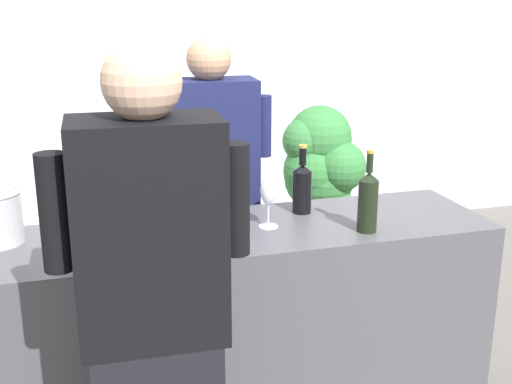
{
  "coord_description": "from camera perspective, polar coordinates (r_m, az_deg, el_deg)",
  "views": [
    {
      "loc": [
        -0.59,
        -2.37,
        1.88
      ],
      "look_at": [
        0.11,
        0.0,
        1.14
      ],
      "focal_mm": 45.81,
      "sensor_mm": 36.0,
      "label": 1
    }
  ],
  "objects": [
    {
      "name": "wine_bottle_4",
      "position": [
        2.42,
        -16.07,
        -2.43
      ],
      "size": [
        0.07,
        0.07,
        0.32
      ],
      "color": "black",
      "rests_on": "counter"
    },
    {
      "name": "wall_back",
      "position": [
        5.03,
        -9.75,
        10.99
      ],
      "size": [
        8.0,
        0.1,
        2.8
      ],
      "primitive_type": "cube",
      "color": "white",
      "rests_on": "ground_plane"
    },
    {
      "name": "potted_shrub",
      "position": [
        4.2,
        5.61,
        1.07
      ],
      "size": [
        0.5,
        0.52,
        1.23
      ],
      "color": "brown",
      "rests_on": "ground_plane"
    },
    {
      "name": "wine_bottle_2",
      "position": [
        2.56,
        -11.03,
        -1.28
      ],
      "size": [
        0.08,
        0.08,
        0.32
      ],
      "color": "black",
      "rests_on": "counter"
    },
    {
      "name": "wine_bottle_0",
      "position": [
        2.39,
        -10.75,
        -2.58
      ],
      "size": [
        0.08,
        0.08,
        0.31
      ],
      "color": "black",
      "rests_on": "counter"
    },
    {
      "name": "person_guest",
      "position": [
        1.98,
        -8.78,
        -14.04
      ],
      "size": [
        0.57,
        0.26,
        1.78
      ],
      "color": "black",
      "rests_on": "ground_plane"
    },
    {
      "name": "counter",
      "position": [
        2.81,
        -2.18,
        -12.86
      ],
      "size": [
        2.14,
        0.58,
        0.99
      ],
      "primitive_type": "cube",
      "color": "#4C4C51",
      "rests_on": "ground_plane"
    },
    {
      "name": "person_server",
      "position": [
        3.23,
        -3.86,
        -2.24
      ],
      "size": [
        0.6,
        0.26,
        1.71
      ],
      "color": "black",
      "rests_on": "ground_plane"
    },
    {
      "name": "wine_bottle_5",
      "position": [
        2.59,
        9.75,
        -0.74
      ],
      "size": [
        0.08,
        0.08,
        0.33
      ],
      "color": "black",
      "rests_on": "counter"
    },
    {
      "name": "wine_glass",
      "position": [
        2.59,
        1.09,
        -0.08
      ],
      "size": [
        0.08,
        0.08,
        0.21
      ],
      "color": "silver",
      "rests_on": "counter"
    },
    {
      "name": "wine_bottle_1",
      "position": [
        2.56,
        -7.5,
        -0.89
      ],
      "size": [
        0.07,
        0.07,
        0.32
      ],
      "color": "black",
      "rests_on": "counter"
    },
    {
      "name": "wine_bottle_3",
      "position": [
        2.79,
        4.05,
        0.45
      ],
      "size": [
        0.08,
        0.08,
        0.3
      ],
      "color": "black",
      "rests_on": "counter"
    }
  ]
}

